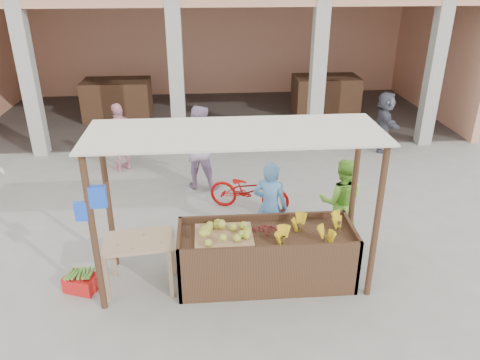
{
  "coord_description": "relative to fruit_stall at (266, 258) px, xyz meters",
  "views": [
    {
      "loc": [
        -0.35,
        -5.82,
        4.43
      ],
      "look_at": [
        0.2,
        1.2,
        1.15
      ],
      "focal_mm": 35.0,
      "sensor_mm": 36.0,
      "label": 1
    }
  ],
  "objects": [
    {
      "name": "melon_tray",
      "position": [
        -0.63,
        -0.06,
        0.5
      ],
      "size": [
        0.84,
        0.72,
        0.22
      ],
      "color": "#A87F57",
      "rests_on": "fruit_stall"
    },
    {
      "name": "berry_heap",
      "position": [
        -0.01,
        0.05,
        0.47
      ],
      "size": [
        0.44,
        0.36,
        0.14
      ],
      "primitive_type": "ellipsoid",
      "color": "maroon",
      "rests_on": "fruit_stall"
    },
    {
      "name": "shopper_b",
      "position": [
        -2.78,
        4.46,
        0.45
      ],
      "size": [
        1.11,
        1.05,
        1.7
      ],
      "primitive_type": "imported",
      "rotation": [
        0.0,
        0.0,
        3.84
      ],
      "color": "pink",
      "rests_on": "ground"
    },
    {
      "name": "shopper_d",
      "position": [
        3.69,
        5.22,
        0.41
      ],
      "size": [
        0.82,
        1.57,
        1.62
      ],
      "primitive_type": "imported",
      "rotation": [
        0.0,
        0.0,
        1.43
      ],
      "color": "#4D4D59",
      "rests_on": "ground"
    },
    {
      "name": "ground",
      "position": [
        -0.5,
        0.0,
        -0.4
      ],
      "size": [
        60.0,
        60.0,
        0.0
      ],
      "primitive_type": "plane",
      "color": "gray",
      "rests_on": "ground"
    },
    {
      "name": "vendor_blue",
      "position": [
        0.17,
        0.85,
        0.45
      ],
      "size": [
        0.77,
        0.69,
        1.7
      ],
      "primitive_type": "imported",
      "rotation": [
        0.0,
        0.0,
        2.72
      ],
      "color": "#5690CD",
      "rests_on": "ground"
    },
    {
      "name": "side_table",
      "position": [
        -1.85,
        -0.01,
        0.27
      ],
      "size": [
        1.07,
        0.78,
        0.81
      ],
      "rotation": [
        0.0,
        0.0,
        0.11
      ],
      "color": "tan",
      "rests_on": "ground"
    },
    {
      "name": "plantain_bundle",
      "position": [
        -2.75,
        -0.02,
        -0.13
      ],
      "size": [
        0.35,
        0.25,
        0.07
      ],
      "primitive_type": null,
      "color": "#538D33",
      "rests_on": "red_crate"
    },
    {
      "name": "vendor_green",
      "position": [
        1.39,
        0.99,
        0.41
      ],
      "size": [
        0.85,
        0.59,
        1.63
      ],
      "primitive_type": "imported",
      "rotation": [
        0.0,
        0.0,
        2.96
      ],
      "color": "#79C438",
      "rests_on": "ground"
    },
    {
      "name": "banana_heap",
      "position": [
        0.63,
        -0.06,
        0.49
      ],
      "size": [
        1.04,
        0.57,
        0.19
      ],
      "primitive_type": null,
      "color": "yellow",
      "rests_on": "fruit_stall"
    },
    {
      "name": "motorcycle",
      "position": [
        -0.03,
        2.28,
        0.04
      ],
      "size": [
        1.13,
        1.77,
        0.87
      ],
      "primitive_type": "imported",
      "rotation": [
        0.0,
        0.0,
        1.21
      ],
      "color": "#A10806",
      "rests_on": "ground"
    },
    {
      "name": "papaya_pile",
      "position": [
        -1.85,
        -0.01,
        0.52
      ],
      "size": [
        0.78,
        0.45,
        0.22
      ],
      "primitive_type": null,
      "color": "#49852B",
      "rests_on": "side_table"
    },
    {
      "name": "fruit_stall",
      "position": [
        0.0,
        0.0,
        0.0
      ],
      "size": [
        2.6,
        0.95,
        0.8
      ],
      "primitive_type": "cube",
      "color": "#4F301F",
      "rests_on": "ground"
    },
    {
      "name": "stall_awning",
      "position": [
        -0.51,
        0.06,
        1.58
      ],
      "size": [
        4.09,
        1.35,
        2.39
      ],
      "color": "#4F301F",
      "rests_on": "ground"
    },
    {
      "name": "shopper_f",
      "position": [
        -0.99,
        3.4,
        0.59
      ],
      "size": [
        1.07,
        0.77,
        1.98
      ],
      "primitive_type": "imported",
      "rotation": [
        0.0,
        0.0,
        2.9
      ],
      "color": "#9F81A9",
      "rests_on": "ground"
    },
    {
      "name": "market_building",
      "position": [
        -0.45,
        8.93,
        2.3
      ],
      "size": [
        14.4,
        6.4,
        4.2
      ],
      "color": "tan",
      "rests_on": "ground"
    },
    {
      "name": "red_crate",
      "position": [
        -2.75,
        -0.02,
        -0.28
      ],
      "size": [
        0.55,
        0.47,
        0.24
      ],
      "primitive_type": "cube",
      "rotation": [
        0.0,
        0.0,
        -0.36
      ],
      "color": "red",
      "rests_on": "ground"
    },
    {
      "name": "produce_sacks",
      "position": [
        1.98,
        5.46,
        -0.09
      ],
      "size": [
        1.02,
        0.77,
        0.62
      ],
      "color": "maroon",
      "rests_on": "ground"
    }
  ]
}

